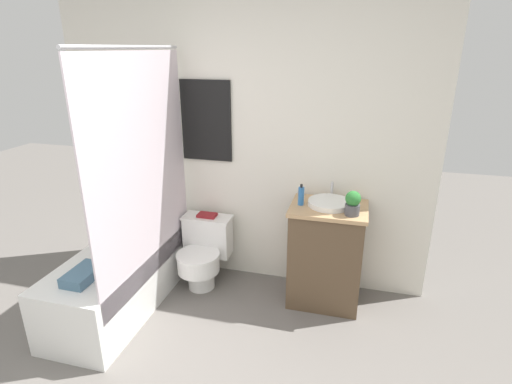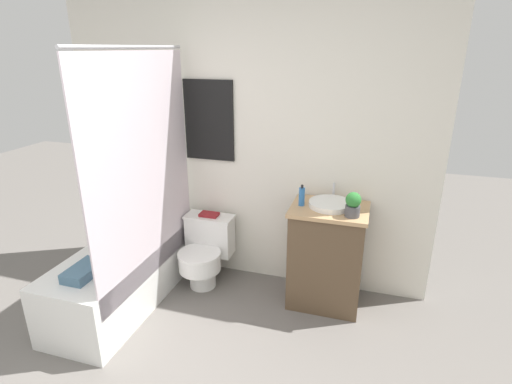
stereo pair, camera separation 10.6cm
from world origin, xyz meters
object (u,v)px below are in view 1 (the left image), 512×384
(book_on_tank, at_px, (207,215))
(soap_bottle, at_px, (301,196))
(sink, at_px, (329,203))
(potted_plant, at_px, (353,203))
(toilet, at_px, (204,251))

(book_on_tank, bearing_deg, soap_bottle, -8.14)
(soap_bottle, relative_size, book_on_tank, 1.03)
(soap_bottle, distance_m, book_on_tank, 0.89)
(sink, bearing_deg, book_on_tank, 175.71)
(soap_bottle, relative_size, potted_plant, 0.91)
(potted_plant, distance_m, book_on_tank, 1.28)
(sink, height_order, soap_bottle, soap_bottle)
(sink, xyz_separation_m, soap_bottle, (-0.21, -0.04, 0.05))
(toilet, relative_size, sink, 1.62)
(soap_bottle, xyz_separation_m, book_on_tank, (-0.83, 0.12, -0.30))
(toilet, xyz_separation_m, soap_bottle, (0.83, -0.00, 0.59))
(sink, bearing_deg, soap_bottle, -169.39)
(toilet, height_order, book_on_tank, book_on_tank)
(potted_plant, height_order, book_on_tank, potted_plant)
(sink, distance_m, potted_plant, 0.24)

